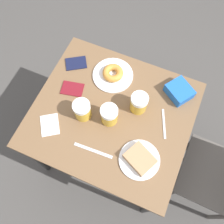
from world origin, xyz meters
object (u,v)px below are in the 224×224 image
Objects in this scene: fork at (164,124)px; passport_far_edge at (76,63)px; knife at (93,150)px; blue_pouch at (179,91)px; napkin_folded at (50,125)px; beer_mug_center at (139,103)px; passport_near_edge at (72,89)px; beer_mug_right at (82,110)px; plate_with_donut at (113,74)px; plate_with_cake at (140,159)px; beer_mug_left at (110,115)px.

fork is 1.08× the size of passport_far_edge.
fork is 0.77× the size of knife.
napkin_folded is at bearing -51.77° from blue_pouch.
passport_far_edge is at bearing -105.83° from beer_mug_center.
beer_mug_right is at bearing 47.32° from passport_near_edge.
napkin_folded is at bearing -24.39° from plate_with_donut.
plate_with_cake is 1.29× the size of fork.
fork is at bearing 106.07° from beer_mug_right.
passport_far_edge is (-0.13, -0.45, -0.06)m from beer_mug_center.
beer_mug_center is 1.00× the size of beer_mug_right.
plate_with_donut is 0.30m from beer_mug_right.
plate_with_donut is 0.26m from beer_mug_center.
beer_mug_left is at bearing 101.94° from beer_mug_right.
plate_with_donut is 1.58× the size of passport_far_edge.
napkin_folded is at bearing -60.84° from beer_mug_left.
napkin_folded is (0.01, -0.52, -0.02)m from plate_with_cake.
passport_near_edge is (-0.24, -0.51, -0.02)m from plate_with_cake.
beer_mug_right reaches higher than napkin_folded.
napkin_folded is 0.86× the size of blue_pouch.
plate_with_cake is 0.25m from knife.
passport_far_edge is at bearing -144.23° from knife.
passport_far_edge is 0.64m from blue_pouch.
plate_with_cake is 1.75× the size of beer_mug_center.
passport_far_edge is at bearing -160.41° from passport_near_edge.
napkin_folded is 0.75m from blue_pouch.
beer_mug_center is 0.40m from passport_near_edge.
beer_mug_left is 0.17m from beer_mug_center.
plate_with_donut reaches higher than fork.
fork is (0.03, 0.17, -0.06)m from beer_mug_center.
blue_pouch is at bearing 110.43° from passport_near_edge.
beer_mug_left reaches higher than napkin_folded.
passport_near_edge is (0.04, -0.39, -0.06)m from beer_mug_center.
beer_mug_left reaches higher than passport_near_edge.
plate_with_donut is at bearing -141.75° from plate_with_cake.
plate_with_donut reaches higher than knife.
plate_with_donut reaches higher than passport_far_edge.
fork is 1.17× the size of passport_near_edge.
beer_mug_right is 0.57× the size of knife.
plate_with_cake is 0.53m from plate_with_donut.
passport_far_edge is at bearing -87.70° from plate_with_donut.
beer_mug_left is 0.31m from fork.
beer_mug_right reaches higher than passport_near_edge.
beer_mug_left is 0.15m from beer_mug_right.
beer_mug_right reaches higher than fork.
passport_near_edge is (0.00, -0.56, 0.00)m from fork.
beer_mug_center is 0.74× the size of fork.
beer_mug_left is at bearing -122.62° from plate_with_cake.
blue_pouch is (-0.18, 0.18, -0.03)m from beer_mug_center.
beer_mug_center is at bearing -157.65° from plate_with_cake.
beer_mug_left is 0.30m from passport_near_edge.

